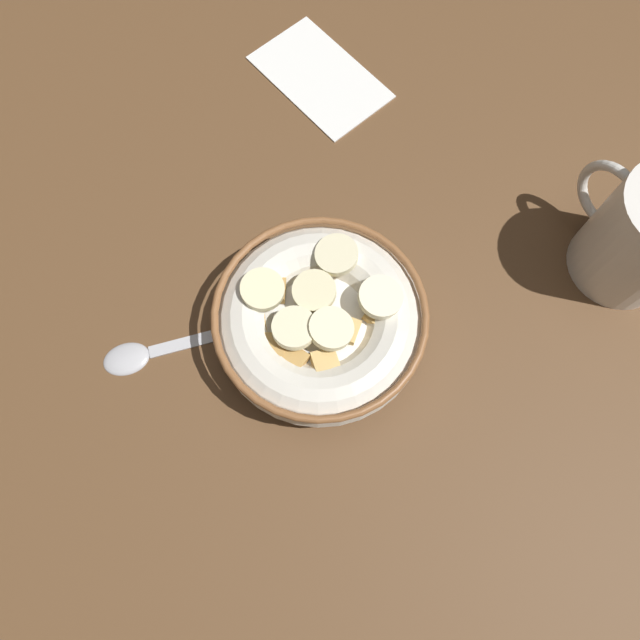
{
  "coord_description": "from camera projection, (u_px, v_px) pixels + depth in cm",
  "views": [
    {
      "loc": [
        -12.43,
        7.95,
        45.13
      ],
      "look_at": [
        0.0,
        0.0,
        3.0
      ],
      "focal_mm": 32.63,
      "sensor_mm": 36.0,
      "label": 1
    }
  ],
  "objects": [
    {
      "name": "ground_plane",
      "position": [
        320.0,
        336.0,
        0.48
      ],
      "size": [
        115.52,
        115.52,
        2.0
      ],
      "primitive_type": "cube",
      "color": "brown"
    },
    {
      "name": "cereal_bowl",
      "position": [
        320.0,
        322.0,
        0.45
      ],
      "size": [
        16.39,
        16.39,
        5.5
      ],
      "color": "silver",
      "rests_on": "ground_plane"
    },
    {
      "name": "spoon",
      "position": [
        149.0,
        352.0,
        0.47
      ],
      "size": [
        5.57,
        13.0,
        0.8
      ],
      "color": "#B7B7BC",
      "rests_on": "ground_plane"
    },
    {
      "name": "folded_napkin",
      "position": [
        320.0,
        76.0,
        0.56
      ],
      "size": [
        14.09,
        9.7,
        0.3
      ],
      "primitive_type": "cube",
      "rotation": [
        0.0,
        0.0,
        0.15
      ],
      "color": "white",
      "rests_on": "ground_plane"
    }
  ]
}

